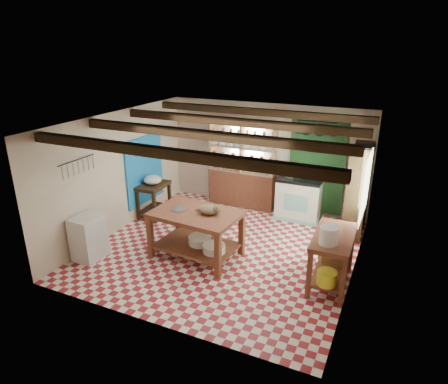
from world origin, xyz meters
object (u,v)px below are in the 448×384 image
at_px(white_cabinet, 89,237).
at_px(right_counter, 332,259).
at_px(work_table, 196,234).
at_px(cat, 208,210).
at_px(prep_table, 154,200).
at_px(stove, 299,198).

distance_m(white_cabinet, right_counter, 4.53).
bearing_deg(white_cabinet, right_counter, 15.19).
height_order(work_table, cat, cat).
height_order(prep_table, cat, cat).
bearing_deg(right_counter, prep_table, 163.99).
xyz_separation_m(stove, cat, (-1.09, -2.56, 0.52)).
xyz_separation_m(work_table, stove, (1.34, 2.59, 0.04)).
bearing_deg(prep_table, cat, -33.13).
relative_size(stove, prep_table, 1.25).
distance_m(work_table, white_cabinet, 2.07).
bearing_deg(work_table, right_counter, 6.85).
xyz_separation_m(prep_table, cat, (2.07, -1.22, 0.60)).
relative_size(work_table, right_counter, 1.26).
xyz_separation_m(stove, white_cabinet, (-3.18, -3.53, -0.07)).
distance_m(prep_table, cat, 2.48).
xyz_separation_m(work_table, prep_table, (-1.82, 1.25, -0.05)).
relative_size(stove, right_counter, 0.79).
xyz_separation_m(stove, prep_table, (-3.16, -1.34, -0.09)).
relative_size(prep_table, right_counter, 0.63).
relative_size(prep_table, white_cabinet, 0.95).
bearing_deg(cat, stove, 60.86).
distance_m(stove, cat, 2.83).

